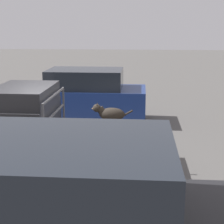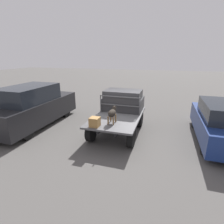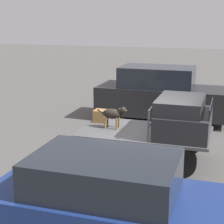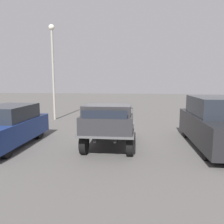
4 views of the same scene
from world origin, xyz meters
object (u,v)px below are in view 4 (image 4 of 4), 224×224
object	(u,v)px
flatbed_truck	(110,132)
cargo_crate	(124,116)
dog	(112,113)
parked_sedan	(8,126)
light_pole_near	(53,62)
parked_pickup_far	(216,123)

from	to	relation	value
flatbed_truck	cargo_crate	distance (m)	1.67
dog	parked_sedan	bearing A→B (deg)	-68.47
dog	parked_sedan	distance (m)	4.59
parked_sedan	light_pole_near	size ratio (longest dim) A/B	0.67
dog	parked_sedan	world-z (taller)	parked_sedan
dog	light_pole_near	xyz separation A→B (m)	(-5.24, -4.78, 2.84)
light_pole_near	parked_pickup_far	bearing A→B (deg)	57.80
parked_pickup_far	parked_sedan	bearing A→B (deg)	-80.50
flatbed_truck	dog	distance (m)	1.15
parked_pickup_far	light_pole_near	size ratio (longest dim) A/B	0.76
flatbed_truck	dog	size ratio (longest dim) A/B	3.97
parked_sedan	light_pole_near	distance (m)	7.38
dog	flatbed_truck	bearing A→B (deg)	5.46
cargo_crate	flatbed_truck	bearing A→B (deg)	-18.70
dog	parked_pickup_far	xyz separation A→B (m)	(0.58, 4.47, -0.27)
parked_pickup_far	light_pole_near	bearing A→B (deg)	-117.71
cargo_crate	parked_pickup_far	size ratio (longest dim) A/B	0.07
cargo_crate	light_pole_near	xyz separation A→B (m)	(-4.64, -5.31, 3.08)
light_pole_near	cargo_crate	bearing A→B (deg)	48.88
cargo_crate	light_pole_near	distance (m)	7.70
dog	parked_sedan	size ratio (longest dim) A/B	0.20
dog	parked_pickup_far	size ratio (longest dim) A/B	0.18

